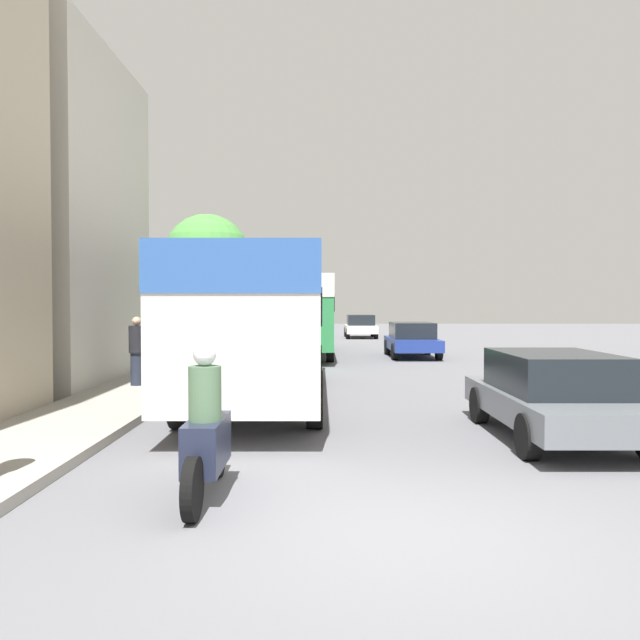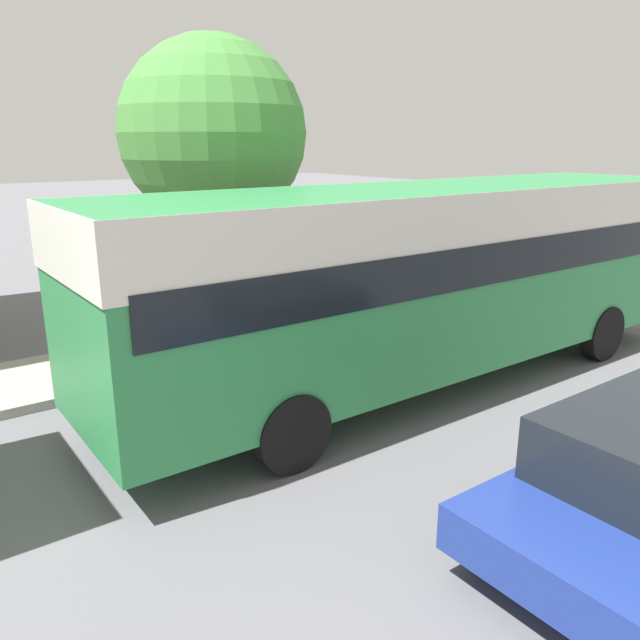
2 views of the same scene
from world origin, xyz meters
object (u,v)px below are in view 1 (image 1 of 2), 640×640
pedestrian_near_curb (138,350)px  bus_following (302,306)px  car_far_curb (555,393)px  car_distant (413,339)px  motorcycle_behind_lead (208,436)px  bus_lead (265,311)px  car_crossing (362,326)px

pedestrian_near_curb → bus_following: bearing=71.6°
car_far_curb → car_distant: bearing=90.2°
motorcycle_behind_lead → car_far_curb: 5.81m
bus_following → bus_lead: bearing=-92.0°
motorcycle_behind_lead → car_distant: 18.67m
car_crossing → bus_following: bearing=-104.8°
bus_following → car_distant: bearing=-17.0°
car_crossing → car_far_curb: car_crossing is taller
car_crossing → bus_lead: bearing=-98.6°
bus_following → motorcycle_behind_lead: bearing=-91.3°
car_far_curb → car_distant: 15.00m
bus_following → car_crossing: size_ratio=2.72×
car_crossing → car_far_curb: size_ratio=0.94×
bus_following → pedestrian_near_curb: (-3.67, -11.03, -1.05)m
car_crossing → motorcycle_behind_lead: bearing=-96.8°
pedestrian_near_curb → car_crossing: bearing=73.5°
bus_lead → motorcycle_behind_lead: size_ratio=4.66×
motorcycle_behind_lead → pedestrian_near_curb: pedestrian_near_curb is taller
bus_following → car_distant: bus_following is taller
car_distant → bus_following: bearing=163.0°
bus_following → pedestrian_near_curb: bus_following is taller
car_crossing → car_far_curb: 29.13m
car_far_curb → car_distant: size_ratio=1.05×
motorcycle_behind_lead → car_crossing: 32.33m
car_distant → car_far_curb: bearing=-89.8°
car_far_curb → pedestrian_near_curb: bearing=146.9°
bus_following → motorcycle_behind_lead: size_ratio=4.90×
car_far_curb → pedestrian_near_curb: (-8.20, 5.34, 0.28)m
bus_lead → car_far_curb: bearing=-39.2°
bus_following → car_distant: size_ratio=2.68×
bus_lead → car_distant: (4.93, 10.96, -1.26)m
pedestrian_near_curb → car_far_curb: bearing=-33.1°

